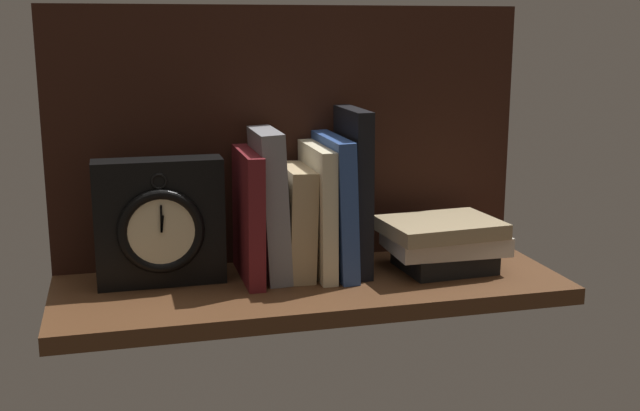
% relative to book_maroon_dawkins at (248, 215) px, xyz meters
% --- Properties ---
extents(ground_plane, '(0.77, 0.28, 0.03)m').
position_rel_book_maroon_dawkins_xyz_m(ground_plane, '(0.09, -0.04, -0.11)').
color(ground_plane, '#4C2D19').
extents(back_panel, '(0.77, 0.01, 0.41)m').
position_rel_book_maroon_dawkins_xyz_m(back_panel, '(0.09, 0.09, 0.11)').
color(back_panel, black).
rests_on(back_panel, ground_plane).
extents(book_maroon_dawkins, '(0.03, 0.16, 0.20)m').
position_rel_book_maroon_dawkins_xyz_m(book_maroon_dawkins, '(0.00, 0.00, 0.00)').
color(book_maroon_dawkins, maroon).
rests_on(book_maroon_dawkins, ground_plane).
extents(book_gray_chess, '(0.05, 0.13, 0.23)m').
position_rel_book_maroon_dawkins_xyz_m(book_gray_chess, '(0.03, 0.00, 0.02)').
color(book_gray_chess, gray).
rests_on(book_gray_chess, ground_plane).
extents(book_tan_shortstories, '(0.05, 0.13, 0.17)m').
position_rel_book_maroon_dawkins_xyz_m(book_tan_shortstories, '(0.07, 0.00, -0.01)').
color(book_tan_shortstories, tan).
rests_on(book_tan_shortstories, ground_plane).
extents(book_cream_twain, '(0.03, 0.16, 0.20)m').
position_rel_book_maroon_dawkins_xyz_m(book_cream_twain, '(0.11, 0.00, 0.00)').
color(book_cream_twain, beige).
rests_on(book_cream_twain, ground_plane).
extents(book_blue_modern, '(0.04, 0.17, 0.22)m').
position_rel_book_maroon_dawkins_xyz_m(book_blue_modern, '(0.14, 0.00, 0.01)').
color(book_blue_modern, '#2D4C8E').
rests_on(book_blue_modern, ground_plane).
extents(book_black_skeptic, '(0.03, 0.13, 0.26)m').
position_rel_book_maroon_dawkins_xyz_m(book_black_skeptic, '(0.17, 0.00, 0.03)').
color(book_black_skeptic, black).
rests_on(book_black_skeptic, ground_plane).
extents(framed_clock, '(0.19, 0.07, 0.19)m').
position_rel_book_maroon_dawkins_xyz_m(framed_clock, '(-0.13, 0.00, -0.00)').
color(framed_clock, black).
rests_on(framed_clock, ground_plane).
extents(book_stack_side, '(0.20, 0.15, 0.08)m').
position_rel_book_maroon_dawkins_xyz_m(book_stack_side, '(0.31, -0.04, -0.05)').
color(book_stack_side, black).
rests_on(book_stack_side, ground_plane).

